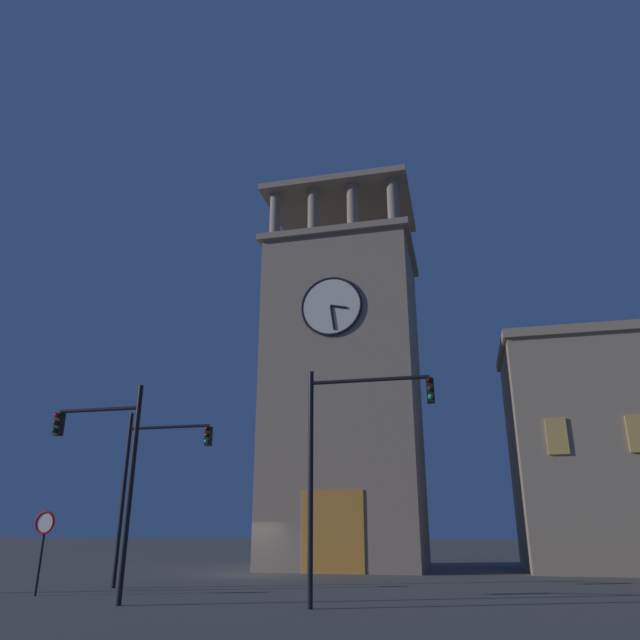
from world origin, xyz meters
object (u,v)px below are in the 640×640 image
at_px(clocktower, 345,390).
at_px(traffic_signal_near, 347,444).
at_px(traffic_signal_far, 150,471).
at_px(traffic_signal_mid, 108,461).
at_px(no_horn_sign, 44,529).

distance_m(clocktower, traffic_signal_near, 18.07).
distance_m(clocktower, traffic_signal_far, 15.01).
bearing_deg(traffic_signal_mid, no_horn_sign, -27.19).
height_order(clocktower, traffic_signal_far, clocktower).
relative_size(traffic_signal_mid, no_horn_sign, 2.43).
height_order(traffic_signal_near, traffic_signal_far, traffic_signal_near).
height_order(clocktower, traffic_signal_mid, clocktower).
relative_size(traffic_signal_mid, traffic_signal_far, 0.99).
bearing_deg(clocktower, no_horn_sign, 64.17).
relative_size(traffic_signal_near, no_horn_sign, 2.52).
relative_size(clocktower, no_horn_sign, 9.23).
bearing_deg(clocktower, traffic_signal_far, 66.66).
xyz_separation_m(clocktower, traffic_signal_mid, (4.36, 17.45, -5.88)).
xyz_separation_m(traffic_signal_near, traffic_signal_far, (8.80, -4.17, -0.25)).
distance_m(traffic_signal_mid, no_horn_sign, 4.21).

